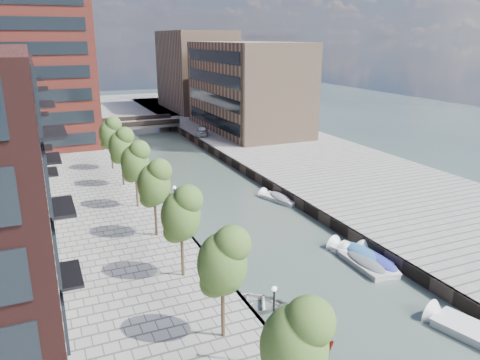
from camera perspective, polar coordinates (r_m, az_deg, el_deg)
water at (r=53.22m, az=-5.08°, el=-0.22°), size 300.00×300.00×0.00m
quay_right at (r=59.87m, az=9.57°, el=2.06°), size 20.00×140.00×1.00m
quay_wall_left at (r=51.56m, az=-11.52°, el=-0.49°), size 0.25×140.00×1.00m
quay_wall_right at (r=55.22m, az=0.91°, el=1.03°), size 0.25×140.00×1.00m
far_closure at (r=110.49m, az=-15.26°, el=8.51°), size 80.00×40.00×1.00m
tower at (r=73.28m, az=-25.44°, el=15.68°), size 18.00×18.00×30.00m
tan_block_near at (r=77.59m, az=0.85°, el=11.31°), size 12.00×25.00×14.00m
tan_block_far at (r=101.67m, az=-5.39°, el=13.16°), size 12.00×20.00×16.00m
bridge at (r=83.09m, az=-12.27°, el=6.71°), size 13.00×6.00×1.30m
tree_0 at (r=17.74m, az=6.64°, el=-18.98°), size 2.50×2.50×5.95m
tree_1 at (r=23.14m, az=-2.18°, el=-9.68°), size 2.50×2.50×5.95m
tree_2 at (r=29.23m, az=-7.24°, el=-3.96°), size 2.50×2.50×5.95m
tree_3 at (r=35.65m, az=-10.47°, el=-0.23°), size 2.50×2.50×5.95m
tree_4 at (r=42.26m, az=-12.71°, el=2.35°), size 2.50×2.50×5.95m
tree_5 at (r=48.97m, az=-14.34°, el=4.23°), size 2.50×2.50×5.95m
tree_6 at (r=55.76m, az=-15.58°, el=5.65°), size 2.50×2.50×5.95m
lamp_0 at (r=22.14m, az=4.12°, el=-16.42°), size 0.24×0.24×4.12m
lamp_1 at (r=35.60m, az=-7.91°, el=-3.18°), size 0.24×0.24×4.12m
lamp_2 at (r=50.55m, az=-12.94°, el=2.63°), size 0.24×0.24×4.12m
sloop_2 at (r=25.60m, az=7.48°, el=-20.97°), size 4.80×3.70×0.92m
sloop_3 at (r=29.39m, az=1.39°, el=-15.28°), size 5.47×4.81×0.94m
sloop_4 at (r=47.39m, az=-9.24°, el=-2.56°), size 4.95×3.69×0.98m
motorboat_0 at (r=35.81m, az=16.09°, el=-9.36°), size 2.88×5.00×1.58m
motorboat_1 at (r=35.31m, az=14.58°, el=-9.63°), size 1.74×4.77×1.58m
motorboat_2 at (r=29.91m, az=26.11°, el=-16.34°), size 3.44×6.01×1.90m
motorboat_3 at (r=36.38m, az=14.09°, el=-8.74°), size 3.12×5.41×1.71m
motorboat_4 at (r=47.24m, az=4.53°, el=-2.22°), size 2.96×4.72×1.49m
car at (r=73.66m, az=-4.63°, el=6.03°), size 3.12×4.68×1.48m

